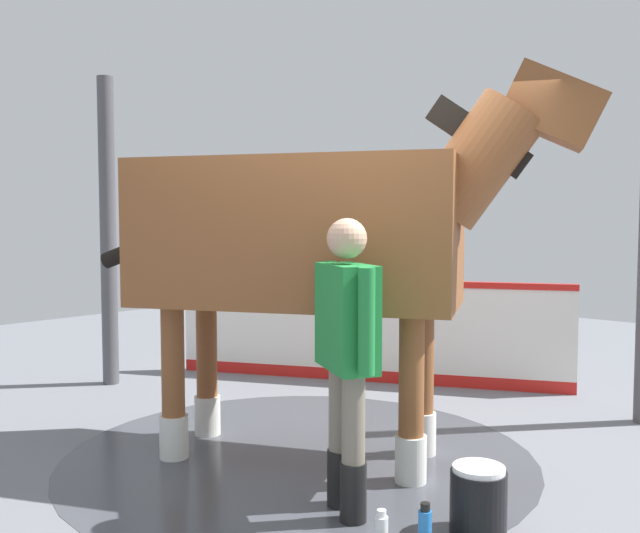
# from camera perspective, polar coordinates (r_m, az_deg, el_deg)

# --- Properties ---
(ground_plane) EXTENTS (16.00, 16.00, 0.02)m
(ground_plane) POSITION_cam_1_polar(r_m,az_deg,el_deg) (4.95, 2.35, -15.88)
(ground_plane) COLOR slate
(wet_patch) EXTENTS (3.30, 3.30, 0.00)m
(wet_patch) POSITION_cam_1_polar(r_m,az_deg,el_deg) (5.04, -1.76, -15.36)
(wet_patch) COLOR #42444C
(wet_patch) RESTS_ON ground
(barrier_wall) EXTENTS (3.70, 1.87, 1.05)m
(barrier_wall) POSITION_cam_1_polar(r_m,az_deg,el_deg) (7.13, 3.93, -5.62)
(barrier_wall) COLOR white
(barrier_wall) RESTS_ON ground
(roof_post_far) EXTENTS (0.16, 0.16, 3.08)m
(roof_post_far) POSITION_cam_1_polar(r_m,az_deg,el_deg) (7.23, -17.12, 2.73)
(roof_post_far) COLOR #4C4C51
(roof_post_far) RESTS_ON ground
(horse) EXTENTS (3.24, 1.92, 2.64)m
(horse) POSITION_cam_1_polar(r_m,az_deg,el_deg) (4.73, -0.54, 2.51)
(horse) COLOR brown
(horse) RESTS_ON ground
(handler) EXTENTS (0.60, 0.43, 1.67)m
(handler) POSITION_cam_1_polar(r_m,az_deg,el_deg) (3.87, 2.22, -6.51)
(handler) COLOR black
(handler) RESTS_ON ground
(wash_bucket) EXTENTS (0.30, 0.30, 0.36)m
(wash_bucket) POSITION_cam_1_polar(r_m,az_deg,el_deg) (3.95, 12.96, -18.30)
(wash_bucket) COLOR black
(wash_bucket) RESTS_ON ground
(bottle_shampoo) EXTENTS (0.07, 0.07, 0.20)m
(bottle_shampoo) POSITION_cam_1_polar(r_m,az_deg,el_deg) (3.75, 5.11, -20.92)
(bottle_shampoo) COLOR white
(bottle_shampoo) RESTS_ON ground
(bottle_spray) EXTENTS (0.07, 0.07, 0.23)m
(bottle_spray) POSITION_cam_1_polar(r_m,az_deg,el_deg) (3.78, 8.68, -20.51)
(bottle_spray) COLOR blue
(bottle_spray) RESTS_ON ground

